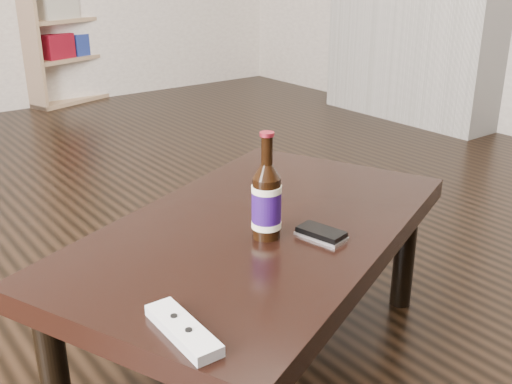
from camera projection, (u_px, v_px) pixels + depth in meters
floor at (212, 310)px, 1.84m from camera, size 5.00×6.00×0.01m
bookshelf at (57, 16)px, 4.29m from camera, size 0.69×0.47×1.18m
coffee_table at (259, 242)px, 1.48m from camera, size 1.23×0.99×0.40m
beer_bottle at (267, 201)px, 1.36m from camera, size 0.07×0.07×0.25m
phone at (321, 234)px, 1.38m from camera, size 0.08×0.12×0.02m
remote at (183, 330)px, 1.02m from camera, size 0.06×0.19×0.02m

